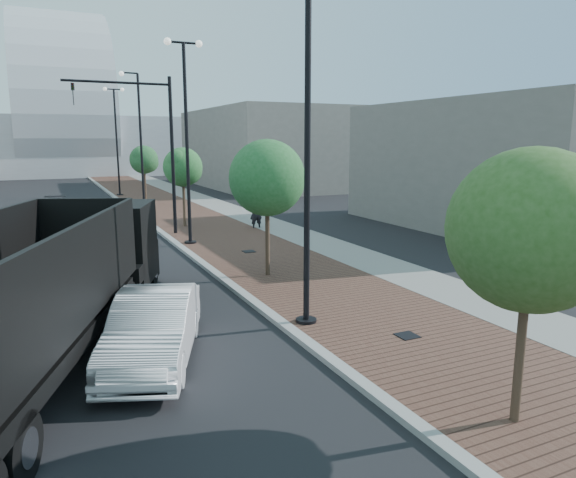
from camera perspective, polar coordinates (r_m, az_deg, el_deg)
name	(u,v)px	position (r m, az deg, el deg)	size (l,w,h in m)	color
sidewalk	(168,201)	(43.12, -12.95, 4.04)	(7.00, 140.00, 0.12)	#4C2D23
concrete_strip	(201,199)	(43.76, -9.49, 4.27)	(2.40, 140.00, 0.13)	slate
curb	(123,203)	(42.52, -17.57, 3.73)	(0.30, 140.00, 0.14)	gray
dump_truck	(79,278)	(14.53, -21.85, -3.94)	(7.01, 13.33, 3.38)	black
white_sedan	(154,328)	(12.23, -14.44, -9.39)	(1.64, 4.72, 1.55)	silver
dark_car_far	(53,207)	(37.41, -24.20, 3.19)	(1.65, 4.07, 1.18)	black
pedestrian	(256,212)	(28.86, -3.53, 2.94)	(0.72, 0.48, 1.99)	black
streetlight_1	(303,163)	(13.33, 1.68, 8.29)	(1.44, 0.56, 9.21)	black
streetlight_2	(187,142)	(24.66, -10.97, 10.36)	(1.72, 0.56, 9.28)	black
streetlight_3	(140,148)	(36.39, -15.87, 9.47)	(1.44, 0.56, 9.21)	black
streetlight_4	(117,141)	(48.27, -18.17, 10.14)	(1.72, 0.56, 9.28)	black
traffic_mast	(154,138)	(27.39, -14.42, 10.58)	(5.09, 0.20, 8.00)	black
tree_0	(532,231)	(9.40, 25.02, 0.84)	(2.71, 2.71, 4.83)	#382619
tree_1	(268,178)	(18.41, -2.20, 6.65)	(2.68, 2.68, 4.95)	#382619
tree_2	(183,167)	(29.82, -11.32, 7.67)	(2.24, 2.17, 4.51)	#382619
tree_3	(144,160)	(41.56, -15.38, 8.32)	(2.22, 2.14, 4.49)	#382619
convention_center	(64,132)	(86.96, -23.26, 10.65)	(50.00, 30.00, 50.00)	#ABAFB5
commercial_block_ne	(264,148)	(56.18, -2.67, 9.84)	(12.00, 22.00, 8.00)	#68645D
commercial_block_e	(500,165)	(32.16, 22.08, 7.47)	(10.00, 16.00, 7.00)	#5F5B55
utility_cover_1	(407,336)	(13.54, 12.87, -10.22)	(0.50, 0.50, 0.02)	black
utility_cover_2	(249,251)	(22.84, -4.29, -1.35)	(0.50, 0.50, 0.02)	black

